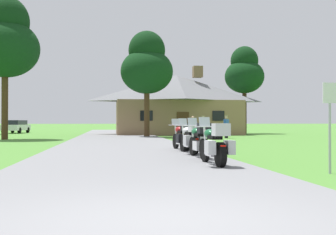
{
  "coord_description": "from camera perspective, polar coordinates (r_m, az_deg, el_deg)",
  "views": [
    {
      "loc": [
        -0.58,
        -4.85,
        1.22
      ],
      "look_at": [
        2.23,
        15.58,
        1.43
      ],
      "focal_mm": 44.88,
      "sensor_mm": 36.0,
      "label": 1
    }
  ],
  "objects": [
    {
      "name": "parked_white_suv_far_left",
      "position": [
        48.3,
        -19.98,
        -1.09
      ],
      "size": [
        2.34,
        4.78,
        1.4
      ],
      "rotation": [
        0.0,
        0.0,
        -0.11
      ],
      "color": "silver",
      "rests_on": "ground"
    },
    {
      "name": "motorcycle_green_second_in_row",
      "position": [
        13.62,
        4.29,
        -3.12
      ],
      "size": [
        0.66,
        2.08,
        1.3
      ],
      "rotation": [
        0.0,
        0.0,
        0.05
      ],
      "color": "black",
      "rests_on": "asphalt_driveway"
    },
    {
      "name": "bystander_gray_shirt_near_lodge",
      "position": [
        32.97,
        4.79,
        -1.07
      ],
      "size": [
        0.45,
        0.4,
        1.69
      ],
      "rotation": [
        0.0,
        0.0,
        5.62
      ],
      "color": "black",
      "rests_on": "ground"
    },
    {
      "name": "tree_by_lodge_front",
      "position": [
        34.03,
        -2.89,
        7.06
      ],
      "size": [
        4.22,
        4.22,
        8.54
      ],
      "color": "#422D19",
      "rests_on": "ground"
    },
    {
      "name": "tree_right_of_lodge",
      "position": [
        44.83,
        10.34,
        6.06
      ],
      "size": [
        4.1,
        4.1,
        9.14
      ],
      "color": "#422D19",
      "rests_on": "ground"
    },
    {
      "name": "tree_left_near",
      "position": [
        31.67,
        -21.25,
        9.69
      ],
      "size": [
        4.72,
        4.72,
        9.97
      ],
      "color": "#422D19",
      "rests_on": "ground"
    },
    {
      "name": "asphalt_driveway",
      "position": [
        22.89,
        -6.38,
        -3.57
      ],
      "size": [
        6.4,
        80.0,
        0.06
      ],
      "primitive_type": "cube",
      "color": "slate",
      "rests_on": "ground"
    },
    {
      "name": "motorcycle_red_farthest_in_row",
      "position": [
        17.27,
        1.98,
        -2.62
      ],
      "size": [
        0.89,
        2.08,
        1.3
      ],
      "rotation": [
        0.0,
        0.0,
        0.13
      ],
      "color": "black",
      "rests_on": "asphalt_driveway"
    },
    {
      "name": "metal_signpost_roadside",
      "position": [
        10.56,
        21.12,
        0.17
      ],
      "size": [
        0.36,
        0.06,
        2.14
      ],
      "color": "#9EA0A5",
      "rests_on": "ground"
    },
    {
      "name": "motorcycle_green_nearest_to_camera",
      "position": [
        11.29,
        6.39,
        -3.69
      ],
      "size": [
        0.77,
        2.08,
        1.3
      ],
      "rotation": [
        0.0,
        0.0,
        0.05
      ],
      "color": "black",
      "rests_on": "asphalt_driveway"
    },
    {
      "name": "ground_plane",
      "position": [
        24.88,
        -6.49,
        -3.4
      ],
      "size": [
        500.0,
        500.0,
        0.0
      ],
      "primitive_type": "plane",
      "color": "#4C8433"
    },
    {
      "name": "motorcycle_white_third_in_row",
      "position": [
        15.45,
        3.09,
        -2.86
      ],
      "size": [
        0.86,
        2.08,
        1.3
      ],
      "rotation": [
        0.0,
        0.0,
        0.11
      ],
      "color": "black",
      "rests_on": "asphalt_driveway"
    },
    {
      "name": "bystander_red_shirt_beside_signpost",
      "position": [
        32.54,
        3.38,
        -1.11
      ],
      "size": [
        0.54,
        0.3,
        1.67
      ],
      "rotation": [
        0.0,
        0.0,
        0.24
      ],
      "color": "navy",
      "rests_on": "ground"
    },
    {
      "name": "bystander_blue_shirt_by_tree",
      "position": [
        31.66,
        7.92,
        -1.08
      ],
      "size": [
        0.48,
        0.37,
        1.69
      ],
      "rotation": [
        0.0,
        0.0,
        3.68
      ],
      "color": "black",
      "rests_on": "ground"
    },
    {
      "name": "stone_lodge",
      "position": [
        40.69,
        1.18,
        1.86
      ],
      "size": [
        12.24,
        7.44,
        6.66
      ],
      "color": "#896B4C",
      "rests_on": "ground"
    }
  ]
}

